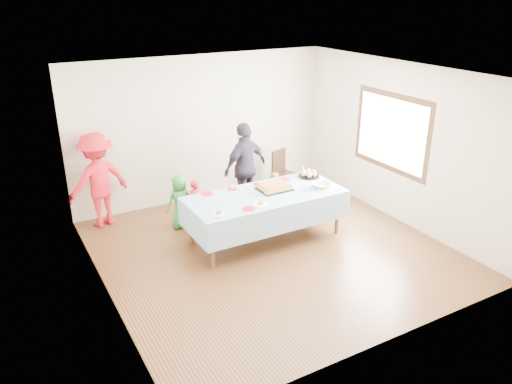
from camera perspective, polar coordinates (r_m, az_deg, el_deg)
ground at (r=7.80m, az=1.76°, el=-6.63°), size 5.00×5.00×0.00m
room_walls at (r=7.15m, az=2.28°, el=6.01°), size 5.04×5.04×2.72m
party_table at (r=7.83m, az=1.08°, el=-0.61°), size 2.50×1.10×0.78m
birthday_cake at (r=7.97m, az=2.12°, el=0.57°), size 0.52×0.40×0.09m
rolls_tray at (r=8.57m, az=6.04°, el=2.05°), size 0.37×0.37×0.11m
punch_bowl at (r=8.13m, az=7.51°, el=0.79°), size 0.31×0.31×0.08m
party_hat at (r=8.66m, az=5.36°, el=2.61°), size 0.11×0.11×0.18m
fork_pile at (r=8.00m, az=5.56°, el=0.46°), size 0.24×0.18×0.07m
plate_red_far_a at (r=7.85m, az=-5.63°, el=-0.18°), size 0.20×0.20×0.01m
plate_red_far_b at (r=8.01m, az=-2.73°, el=0.36°), size 0.16×0.16×0.01m
plate_red_far_c at (r=8.18m, az=0.45°, el=0.88°), size 0.20×0.20×0.01m
plate_red_far_d at (r=8.41m, az=3.24°, el=1.46°), size 0.19×0.19×0.01m
plate_red_near at (r=7.29m, az=-0.82°, el=-1.91°), size 0.19×0.19×0.01m
plate_white_left at (r=7.13m, az=-4.29°, el=-2.55°), size 0.21×0.21×0.01m
plate_white_mid at (r=7.41m, az=0.52°, el=-1.48°), size 0.23×0.23×0.01m
plate_white_right at (r=8.04m, az=7.74°, el=0.26°), size 0.21×0.21×0.01m
dining_chair at (r=9.74m, az=3.01°, el=2.56°), size 0.48×0.48×0.88m
toddler_left at (r=8.41m, az=-7.04°, el=-1.34°), size 0.36×0.30×0.85m
toddler_mid at (r=8.43m, az=-8.67°, el=-1.10°), size 0.47×0.32×0.93m
toddler_right at (r=8.72m, az=1.94°, el=-0.33°), size 0.46×0.38×0.84m
adult_left at (r=8.69m, az=-17.61°, el=1.29°), size 1.17×0.85×1.62m
adult_right at (r=8.90m, az=-1.24°, el=2.87°), size 1.02×0.64×1.63m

